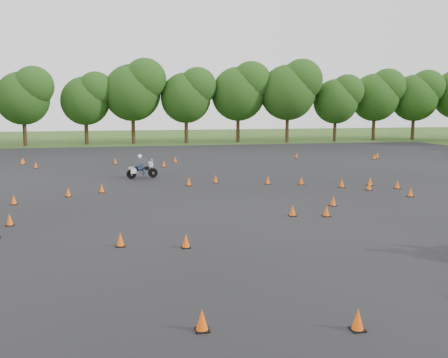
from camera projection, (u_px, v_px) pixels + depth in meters
name	position (u px, v px, depth m)	size (l,w,h in m)	color
ground	(244.00, 224.00, 19.68)	(140.00, 140.00, 0.00)	#2D5119
asphalt_pad	(216.00, 196.00, 25.50)	(62.00, 62.00, 0.00)	black
treeline	(183.00, 104.00, 53.40)	(86.95, 32.46, 10.36)	#1F4213
traffic_cones	(208.00, 192.00, 25.49)	(33.52, 32.30, 0.45)	#FA560A
rider_grey	(142.00, 166.00, 31.54)	(2.00, 0.61, 1.54)	#3D3F45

